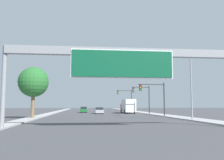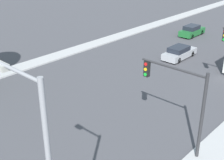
{
  "view_description": "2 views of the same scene",
  "coord_description": "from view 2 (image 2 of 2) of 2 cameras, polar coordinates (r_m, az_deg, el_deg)",
  "views": [
    {
      "loc": [
        -3.25,
        -3.42,
        2.01
      ],
      "look_at": [
        0.0,
        26.29,
        4.97
      ],
      "focal_mm": 40.0,
      "sensor_mm": 36.0,
      "label": 1
    },
    {
      "loc": [
        16.92,
        22.86,
        12.46
      ],
      "look_at": [
        1.12,
        40.2,
        1.81
      ],
      "focal_mm": 50.0,
      "sensor_mm": 36.0,
      "label": 2
    }
  ],
  "objects": [
    {
      "name": "median_strip_left",
      "position": [
        47.94,
        5.53,
        9.33
      ],
      "size": [
        2.0,
        120.0,
        0.15
      ],
      "color": "#ADADAD",
      "rests_on": "ground"
    },
    {
      "name": "traffic_light_near_intersection",
      "position": [
        19.21,
        12.51,
        -2.62
      ],
      "size": [
        4.56,
        0.32,
        5.76
      ],
      "color": "#2D2D30",
      "rests_on": "ground"
    },
    {
      "name": "car_mid_left",
      "position": [
        36.35,
        12.2,
        4.92
      ],
      "size": [
        1.83,
        4.75,
        1.41
      ],
      "color": "#A5A8AD",
      "rests_on": "ground"
    },
    {
      "name": "car_near_right",
      "position": [
        45.62,
        14.4,
        8.71
      ],
      "size": [
        1.77,
        4.43,
        1.49
      ],
      "color": "#1E662D",
      "rests_on": "ground"
    }
  ]
}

